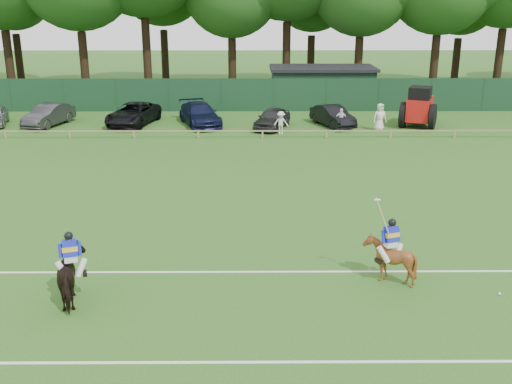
{
  "coord_description": "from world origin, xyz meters",
  "views": [
    {
      "loc": [
        0.37,
        -18.52,
        8.52
      ],
      "look_at": [
        0.5,
        3.0,
        1.4
      ],
      "focal_mm": 42.0,
      "sensor_mm": 36.0,
      "label": 1
    }
  ],
  "objects_px": {
    "spectator_left": "(281,123)",
    "spectator_right": "(380,117)",
    "horse_dark": "(73,276)",
    "spectator_mid": "(341,119)",
    "tractor": "(419,108)",
    "suv_black": "(133,114)",
    "sedan_navy": "(200,114)",
    "utility_shed": "(322,85)",
    "sedan_grey": "(49,115)",
    "polo_ball": "(500,294)",
    "estate_black": "(333,116)",
    "horse_chestnut": "(389,259)",
    "hatch_grey": "(272,118)"
  },
  "relations": [
    {
      "from": "spectator_left",
      "to": "spectator_right",
      "type": "bearing_deg",
      "value": 3.49
    },
    {
      "from": "horse_dark",
      "to": "spectator_mid",
      "type": "relative_size",
      "value": 1.3
    },
    {
      "from": "tractor",
      "to": "horse_dark",
      "type": "bearing_deg",
      "value": -101.53
    },
    {
      "from": "horse_dark",
      "to": "suv_black",
      "type": "distance_m",
      "value": 25.24
    },
    {
      "from": "sedan_navy",
      "to": "utility_shed",
      "type": "bearing_deg",
      "value": 22.22
    },
    {
      "from": "sedan_navy",
      "to": "sedan_grey",
      "type": "bearing_deg",
      "value": 161.52
    },
    {
      "from": "horse_dark",
      "to": "polo_ball",
      "type": "height_order",
      "value": "horse_dark"
    },
    {
      "from": "sedan_navy",
      "to": "spectator_left",
      "type": "relative_size",
      "value": 3.49
    },
    {
      "from": "spectator_left",
      "to": "spectator_mid",
      "type": "distance_m",
      "value": 4.11
    },
    {
      "from": "estate_black",
      "to": "tractor",
      "type": "xyz_separation_m",
      "value": [
        5.79,
        -0.22,
        0.6
      ]
    },
    {
      "from": "spectator_right",
      "to": "utility_shed",
      "type": "xyz_separation_m",
      "value": [
        -2.7,
        10.0,
        0.63
      ]
    },
    {
      "from": "estate_black",
      "to": "spectator_left",
      "type": "relative_size",
      "value": 2.83
    },
    {
      "from": "suv_black",
      "to": "spectator_mid",
      "type": "xyz_separation_m",
      "value": [
        13.98,
        -2.02,
        0.01
      ]
    },
    {
      "from": "spectator_right",
      "to": "horse_chestnut",
      "type": "bearing_deg",
      "value": -110.11
    },
    {
      "from": "suv_black",
      "to": "estate_black",
      "type": "distance_m",
      "value": 13.65
    },
    {
      "from": "suv_black",
      "to": "spectator_right",
      "type": "bearing_deg",
      "value": 4.79
    },
    {
      "from": "polo_ball",
      "to": "tractor",
      "type": "bearing_deg",
      "value": 80.79
    },
    {
      "from": "sedan_navy",
      "to": "estate_black",
      "type": "height_order",
      "value": "sedan_navy"
    },
    {
      "from": "horse_chestnut",
      "to": "tractor",
      "type": "distance_m",
      "value": 24.07
    },
    {
      "from": "horse_dark",
      "to": "sedan_navy",
      "type": "relative_size",
      "value": 0.37
    },
    {
      "from": "polo_ball",
      "to": "tractor",
      "type": "distance_m",
      "value": 24.29
    },
    {
      "from": "spectator_mid",
      "to": "tractor",
      "type": "height_order",
      "value": "tractor"
    },
    {
      "from": "suv_black",
      "to": "hatch_grey",
      "type": "relative_size",
      "value": 1.32
    },
    {
      "from": "horse_chestnut",
      "to": "hatch_grey",
      "type": "distance_m",
      "value": 22.64
    },
    {
      "from": "sedan_grey",
      "to": "hatch_grey",
      "type": "height_order",
      "value": "sedan_grey"
    },
    {
      "from": "sedan_grey",
      "to": "tractor",
      "type": "height_order",
      "value": "tractor"
    },
    {
      "from": "horse_dark",
      "to": "estate_black",
      "type": "relative_size",
      "value": 0.46
    },
    {
      "from": "hatch_grey",
      "to": "spectator_mid",
      "type": "xyz_separation_m",
      "value": [
        4.48,
        -0.64,
        0.06
      ]
    },
    {
      "from": "tractor",
      "to": "spectator_mid",
      "type": "bearing_deg",
      "value": -144.93
    },
    {
      "from": "sedan_navy",
      "to": "utility_shed",
      "type": "distance_m",
      "value": 12.29
    },
    {
      "from": "horse_chestnut",
      "to": "sedan_navy",
      "type": "distance_m",
      "value": 24.84
    },
    {
      "from": "horse_dark",
      "to": "sedan_grey",
      "type": "relative_size",
      "value": 0.44
    },
    {
      "from": "horse_dark",
      "to": "tractor",
      "type": "xyz_separation_m",
      "value": [
        16.43,
        24.26,
        0.48
      ]
    },
    {
      "from": "sedan_grey",
      "to": "spectator_mid",
      "type": "xyz_separation_m",
      "value": [
        19.67,
        -1.66,
        0.01
      ]
    },
    {
      "from": "horse_chestnut",
      "to": "hatch_grey",
      "type": "bearing_deg",
      "value": -102.6
    },
    {
      "from": "spectator_left",
      "to": "utility_shed",
      "type": "relative_size",
      "value": 0.17
    },
    {
      "from": "hatch_grey",
      "to": "sedan_grey",
      "type": "bearing_deg",
      "value": -163.07
    },
    {
      "from": "estate_black",
      "to": "polo_ball",
      "type": "height_order",
      "value": "estate_black"
    },
    {
      "from": "spectator_mid",
      "to": "polo_ball",
      "type": "bearing_deg",
      "value": -86.59
    },
    {
      "from": "polo_ball",
      "to": "estate_black",
      "type": "bearing_deg",
      "value": 94.51
    },
    {
      "from": "tractor",
      "to": "horse_chestnut",
      "type": "bearing_deg",
      "value": -84.38
    },
    {
      "from": "horse_dark",
      "to": "tractor",
      "type": "distance_m",
      "value": 29.3
    },
    {
      "from": "sedan_navy",
      "to": "spectator_mid",
      "type": "bearing_deg",
      "value": -29.8
    },
    {
      "from": "horse_chestnut",
      "to": "spectator_mid",
      "type": "bearing_deg",
      "value": -114.11
    },
    {
      "from": "spectator_left",
      "to": "estate_black",
      "type": "bearing_deg",
      "value": 29.66
    },
    {
      "from": "estate_black",
      "to": "polo_ball",
      "type": "xyz_separation_m",
      "value": [
        1.91,
        -24.17,
        -0.64
      ]
    },
    {
      "from": "estate_black",
      "to": "tractor",
      "type": "relative_size",
      "value": 1.09
    },
    {
      "from": "hatch_grey",
      "to": "tractor",
      "type": "height_order",
      "value": "tractor"
    },
    {
      "from": "sedan_navy",
      "to": "spectator_right",
      "type": "xyz_separation_m",
      "value": [
        11.91,
        -1.9,
        0.16
      ]
    },
    {
      "from": "hatch_grey",
      "to": "spectator_right",
      "type": "relative_size",
      "value": 2.21
    }
  ]
}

